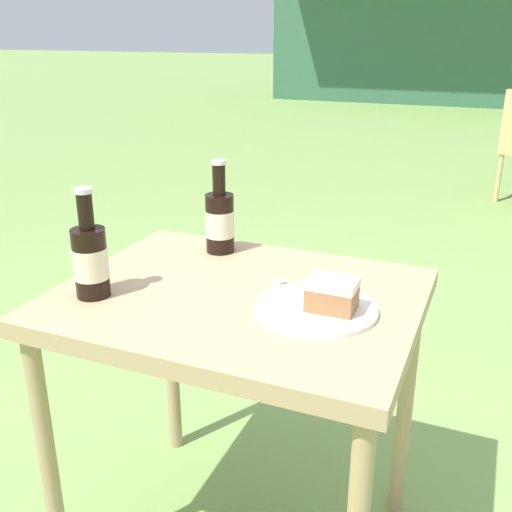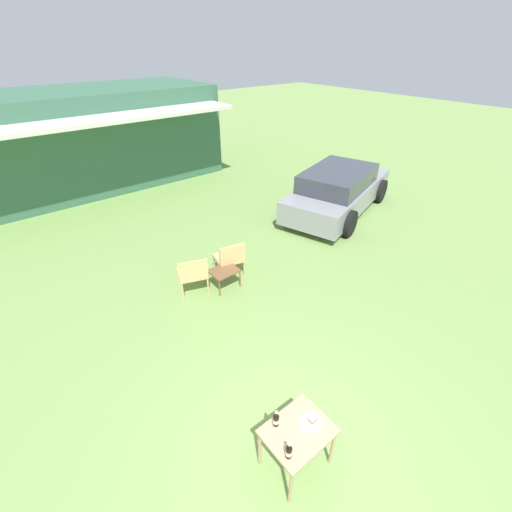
{
  "view_description": "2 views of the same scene",
  "coord_description": "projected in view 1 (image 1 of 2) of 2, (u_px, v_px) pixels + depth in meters",
  "views": [
    {
      "loc": [
        0.5,
        -1.09,
        1.25
      ],
      "look_at": [
        0.0,
        0.1,
        0.76
      ],
      "focal_mm": 42.0,
      "sensor_mm": 36.0,
      "label": 1
    },
    {
      "loc": [
        -1.76,
        -1.42,
        4.51
      ],
      "look_at": [
        1.75,
        2.96,
        0.9
      ],
      "focal_mm": 24.0,
      "sensor_mm": 36.0,
      "label": 2
    }
  ],
  "objects": [
    {
      "name": "fork",
      "position": [
        298.0,
        303.0,
        1.25
      ],
      "size": [
        0.17,
        0.05,
        0.01
      ],
      "color": "silver",
      "rests_on": "patio_table"
    },
    {
      "name": "loose_bottle_cap",
      "position": [
        279.0,
        282.0,
        1.35
      ],
      "size": [
        0.03,
        0.03,
        0.01
      ],
      "color": "silver",
      "rests_on": "patio_table"
    },
    {
      "name": "patio_table",
      "position": [
        239.0,
        327.0,
        1.34
      ],
      "size": [
        0.78,
        0.62,
        0.71
      ],
      "color": "tan",
      "rests_on": "ground_plane"
    },
    {
      "name": "cola_bottle_far",
      "position": [
        90.0,
        259.0,
        1.26
      ],
      "size": [
        0.07,
        0.07,
        0.24
      ],
      "color": "black",
      "rests_on": "patio_table"
    },
    {
      "name": "cola_bottle_near",
      "position": [
        220.0,
        220.0,
        1.52
      ],
      "size": [
        0.07,
        0.07,
        0.24
      ],
      "color": "black",
      "rests_on": "patio_table"
    },
    {
      "name": "cake_on_plate",
      "position": [
        323.0,
        303.0,
        1.21
      ],
      "size": [
        0.25,
        0.25,
        0.07
      ],
      "color": "white",
      "rests_on": "patio_table"
    }
  ]
}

